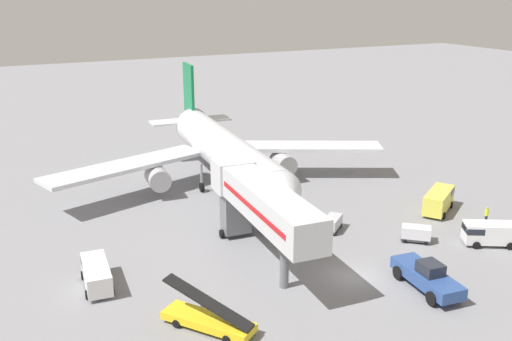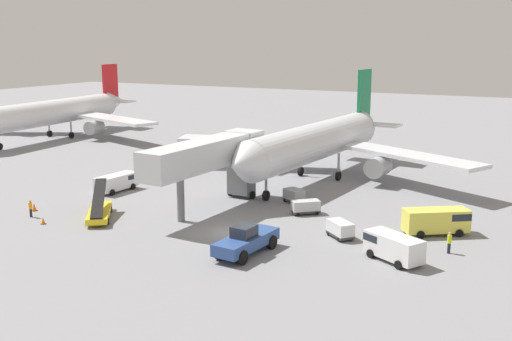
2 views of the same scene
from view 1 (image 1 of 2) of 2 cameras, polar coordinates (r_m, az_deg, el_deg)
The scene contains 12 objects.
ground_plane at distance 48.00m, azimuth 9.47°, elevation -10.21°, with size 300.00×300.00×0.00m, color gray.
airplane_at_gate at distance 65.06m, azimuth -3.19°, elevation 1.89°, with size 40.09×37.02×12.65m.
jet_bridge at distance 47.95m, azimuth 0.25°, elevation -3.00°, with size 4.29×17.23×7.16m.
pushback_tug at distance 46.85m, azimuth 16.46°, elevation -9.96°, with size 2.98×6.77×2.39m.
belt_loader_truck at distance 40.66m, azimuth -4.71°, elevation -14.30°, with size 5.46×6.47×3.17m.
service_van_outer_left at distance 47.20m, azimuth -15.43°, elevation -9.67°, with size 2.41×5.39×1.88m.
service_van_outer_right at distance 62.74m, azimuth 17.53°, elevation -2.72°, with size 5.69×4.75×2.23m.
service_van_near_left at distance 56.28m, azimuth 21.95°, elevation -5.68°, with size 5.07×3.99×2.06m.
baggage_cart_near_right at distance 55.84m, azimuth 7.52°, elevation -5.13°, with size 2.86×2.70×1.35m.
baggage_cart_rear_right at distance 57.20m, azimuth 3.29°, elevation -4.39°, with size 2.47×2.19×1.43m.
baggage_cart_near_center at distance 55.02m, azimuth 15.44°, elevation -5.95°, with size 2.86×2.72×1.45m.
ground_crew_worker_foreground at distance 61.13m, azimuth 21.70°, elevation -4.06°, with size 0.47×0.47×1.76m.
Camera 1 is at (-25.34, -34.16, 22.25)m, focal length 40.73 mm.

